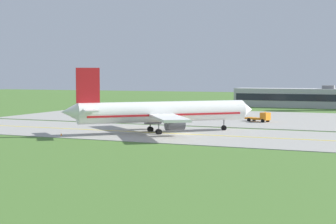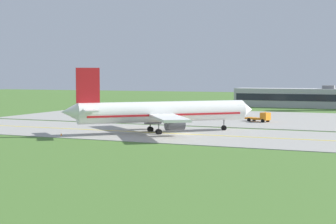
{
  "view_description": "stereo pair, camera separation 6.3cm",
  "coord_description": "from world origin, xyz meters",
  "px_view_note": "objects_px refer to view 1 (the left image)",
  "views": [
    {
      "loc": [
        35.13,
        -92.84,
        11.29
      ],
      "look_at": [
        -4.55,
        2.97,
        4.0
      ],
      "focal_mm": 55.81,
      "sensor_mm": 36.0,
      "label": 1
    },
    {
      "loc": [
        35.19,
        -92.81,
        11.29
      ],
      "look_at": [
        -4.55,
        2.97,
        4.0
      ],
      "focal_mm": 55.81,
      "sensor_mm": 36.0,
      "label": 2
    }
  ],
  "objects_px": {
    "airplane_lead": "(162,112)",
    "service_truck_baggage": "(235,109)",
    "service_truck_fuel": "(204,111)",
    "service_truck_catering": "(261,117)"
  },
  "relations": [
    {
      "from": "airplane_lead",
      "to": "service_truck_baggage",
      "type": "height_order",
      "value": "airplane_lead"
    },
    {
      "from": "airplane_lead",
      "to": "service_truck_fuel",
      "type": "bearing_deg",
      "value": 97.27
    },
    {
      "from": "service_truck_fuel",
      "to": "airplane_lead",
      "type": "bearing_deg",
      "value": -82.73
    },
    {
      "from": "service_truck_baggage",
      "to": "service_truck_fuel",
      "type": "xyz_separation_m",
      "value": [
        -5.06,
        -12.96,
        0.0
      ]
    },
    {
      "from": "airplane_lead",
      "to": "service_truck_catering",
      "type": "relative_size",
      "value": 4.81
    },
    {
      "from": "airplane_lead",
      "to": "service_truck_catering",
      "type": "xyz_separation_m",
      "value": [
        12.85,
        30.89,
        -2.95
      ]
    },
    {
      "from": "airplane_lead",
      "to": "service_truck_baggage",
      "type": "xyz_separation_m",
      "value": [
        -0.34,
        55.27,
        -2.6
      ]
    },
    {
      "from": "service_truck_fuel",
      "to": "service_truck_catering",
      "type": "height_order",
      "value": "service_truck_fuel"
    },
    {
      "from": "airplane_lead",
      "to": "service_truck_baggage",
      "type": "relative_size",
      "value": 5.07
    },
    {
      "from": "airplane_lead",
      "to": "service_truck_fuel",
      "type": "distance_m",
      "value": 42.73
    }
  ]
}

